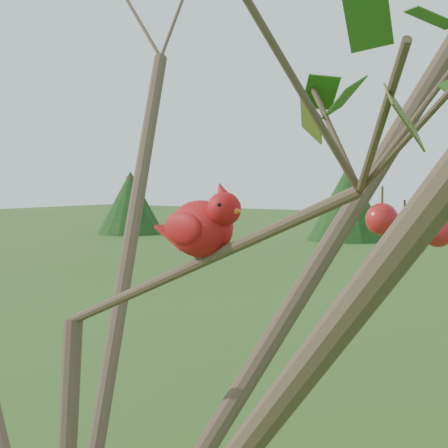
# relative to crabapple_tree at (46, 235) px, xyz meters

# --- Properties ---
(crabapple_tree) EXTENTS (2.35, 2.05, 2.95)m
(crabapple_tree) POSITION_rel_crabapple_tree_xyz_m (0.00, 0.00, 0.00)
(crabapple_tree) COLOR #3B2C1F
(crabapple_tree) RESTS_ON ground
(cardinal) EXTENTS (0.19, 0.10, 0.13)m
(cardinal) POSITION_rel_crabapple_tree_xyz_m (0.26, 0.10, 0.02)
(cardinal) COLOR red
(cardinal) RESTS_ON ground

